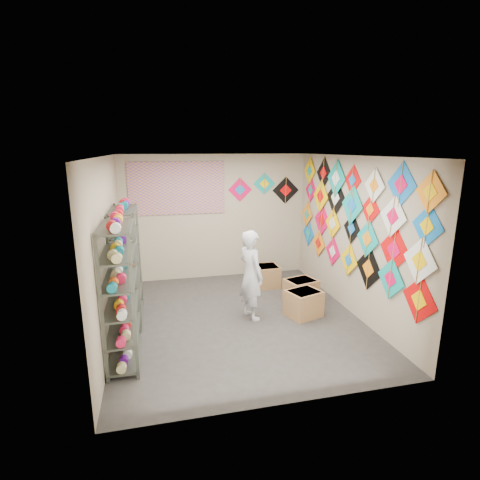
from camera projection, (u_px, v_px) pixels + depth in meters
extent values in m
plane|color=#322E2B|center=(238.00, 319.00, 6.35)|extent=(4.50, 4.50, 0.00)
plane|color=tan|center=(215.00, 217.00, 8.16)|extent=(4.00, 0.00, 4.00)
plane|color=tan|center=(286.00, 293.00, 3.90)|extent=(4.00, 0.00, 4.00)
plane|color=tan|center=(108.00, 249.00, 5.59)|extent=(0.00, 4.50, 4.50)
plane|color=tan|center=(351.00, 235.00, 6.47)|extent=(0.00, 4.50, 4.50)
plane|color=gray|center=(238.00, 156.00, 5.71)|extent=(4.50, 4.50, 0.00)
cube|color=#4C5147|center=(121.00, 294.00, 4.93)|extent=(0.40, 1.10, 1.90)
cube|color=#4C5147|center=(127.00, 265.00, 6.16)|extent=(0.40, 1.10, 1.90)
cylinder|color=#E61A4B|center=(117.00, 301.00, 4.46)|extent=(0.12, 0.10, 0.12)
cylinder|color=#FE5D12|center=(119.00, 295.00, 4.64)|extent=(0.12, 0.10, 0.12)
cylinder|color=#FFB411|center=(120.00, 290.00, 4.82)|extent=(0.12, 0.10, 0.12)
cylinder|color=white|center=(121.00, 284.00, 5.00)|extent=(0.12, 0.10, 0.12)
cylinder|color=red|center=(122.00, 280.00, 5.18)|extent=(0.12, 0.10, 0.12)
cylinder|color=#611194|center=(123.00, 275.00, 5.36)|extent=(0.12, 0.10, 0.12)
cylinder|color=#D1C581|center=(125.00, 268.00, 5.69)|extent=(0.12, 0.10, 0.12)
cylinder|color=#11798D|center=(125.00, 264.00, 5.87)|extent=(0.12, 0.10, 0.12)
cylinder|color=#E61A4B|center=(126.00, 261.00, 6.05)|extent=(0.12, 0.10, 0.12)
cylinder|color=#FE5D12|center=(127.00, 257.00, 6.23)|extent=(0.12, 0.10, 0.12)
cylinder|color=#FFB411|center=(128.00, 254.00, 6.41)|extent=(0.12, 0.10, 0.12)
cylinder|color=white|center=(128.00, 251.00, 6.59)|extent=(0.12, 0.10, 0.12)
cube|color=red|center=(419.00, 300.00, 4.84)|extent=(0.02, 0.66, 0.66)
cube|color=#0D9992|center=(391.00, 279.00, 5.38)|extent=(0.02, 0.62, 0.62)
cube|color=black|center=(369.00, 269.00, 5.96)|extent=(0.01, 0.72, 0.72)
cube|color=#FFC300|center=(349.00, 260.00, 6.52)|extent=(0.04, 0.57, 0.57)
cube|color=#E00548|center=(333.00, 251.00, 7.14)|extent=(0.02, 0.57, 0.57)
cube|color=orange|center=(319.00, 243.00, 7.70)|extent=(0.01, 0.57, 0.57)
cube|color=blue|center=(308.00, 233.00, 8.22)|extent=(0.01, 0.58, 0.58)
cube|color=white|center=(420.00, 261.00, 4.76)|extent=(0.03, 0.63, 0.63)
cube|color=red|center=(394.00, 250.00, 5.29)|extent=(0.03, 0.67, 0.67)
cube|color=#0D9992|center=(367.00, 239.00, 5.91)|extent=(0.02, 0.61, 0.61)
cube|color=black|center=(352.00, 228.00, 6.40)|extent=(0.02, 0.55, 0.55)
cube|color=#FFC300|center=(333.00, 224.00, 7.04)|extent=(0.02, 0.58, 0.58)
cube|color=#E00548|center=(322.00, 220.00, 7.53)|extent=(0.04, 0.67, 0.67)
cube|color=orange|center=(307.00, 214.00, 8.20)|extent=(0.03, 0.55, 0.55)
cube|color=blue|center=(428.00, 226.00, 4.62)|extent=(0.02, 0.56, 0.56)
cube|color=white|center=(393.00, 216.00, 5.25)|extent=(0.04, 0.60, 0.60)
cube|color=red|center=(370.00, 209.00, 5.82)|extent=(0.03, 0.50, 0.50)
cube|color=#0D9992|center=(352.00, 205.00, 6.32)|extent=(0.04, 0.68, 0.68)
cube|color=black|center=(336.00, 197.00, 6.90)|extent=(0.04, 0.72, 0.72)
cube|color=#FFC300|center=(321.00, 196.00, 7.48)|extent=(0.03, 0.67, 0.67)
cube|color=#E00548|center=(311.00, 190.00, 7.98)|extent=(0.03, 0.54, 0.54)
cube|color=orange|center=(431.00, 192.00, 4.51)|extent=(0.02, 0.54, 0.54)
cube|color=blue|center=(401.00, 184.00, 5.06)|extent=(0.02, 0.63, 0.63)
cube|color=white|center=(374.00, 185.00, 5.65)|extent=(0.01, 0.54, 0.54)
cube|color=red|center=(353.00, 180.00, 6.28)|extent=(0.03, 0.53, 0.53)
cube|color=#0D9992|center=(336.00, 178.00, 6.81)|extent=(0.02, 0.69, 0.69)
cube|color=black|center=(324.00, 173.00, 7.33)|extent=(0.02, 0.64, 0.64)
cube|color=#FFC300|center=(310.00, 171.00, 7.94)|extent=(0.01, 0.56, 0.56)
cube|color=#E00548|center=(240.00, 190.00, 8.13)|extent=(0.53, 0.02, 0.53)
cube|color=#0D9992|center=(264.00, 184.00, 8.22)|extent=(0.49, 0.02, 0.49)
cube|color=black|center=(286.00, 190.00, 8.37)|extent=(0.62, 0.02, 0.62)
cube|color=#72489D|center=(177.00, 188.00, 7.81)|extent=(2.00, 0.01, 1.10)
imported|color=beige|center=(251.00, 275.00, 6.23)|extent=(0.79, 0.71, 1.53)
cube|color=#A06D45|center=(304.00, 303.00, 6.41)|extent=(0.66, 0.60, 0.45)
cube|color=#A06D45|center=(301.00, 291.00, 6.98)|extent=(0.64, 0.57, 0.44)
cube|color=#A06D45|center=(267.00, 276.00, 7.83)|extent=(0.46, 0.50, 0.44)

